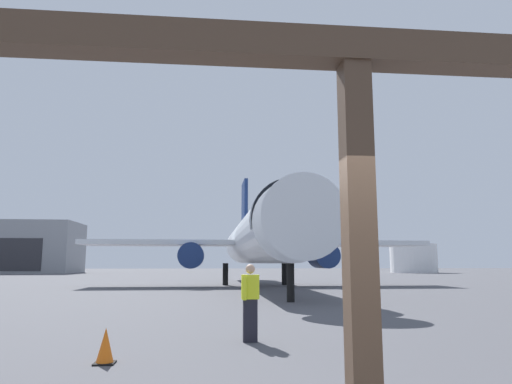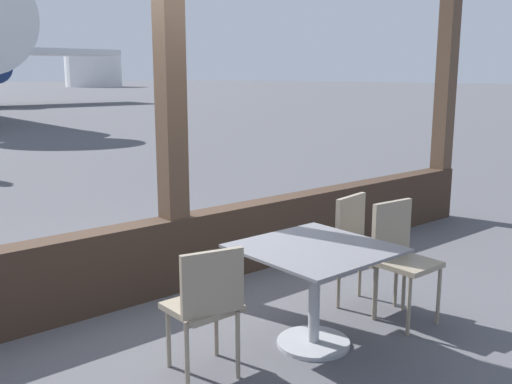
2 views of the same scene
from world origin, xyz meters
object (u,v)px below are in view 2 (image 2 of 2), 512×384
object	(u,v)px
dining_table	(315,281)
cafe_chair_window_left	(360,243)
cafe_chair_window_right	(206,300)
fuel_storage_tank	(93,69)
cafe_chair_aisle_left	(400,251)

from	to	relation	value
dining_table	cafe_chair_window_left	xyz separation A→B (m)	(0.81, 0.27, 0.06)
cafe_chair_window_right	dining_table	bearing A→B (deg)	-7.61
cafe_chair_window_right	fuel_storage_tank	bearing A→B (deg)	65.53
cafe_chair_window_right	cafe_chair_window_left	bearing A→B (deg)	5.59
cafe_chair_aisle_left	dining_table	bearing A→B (deg)	172.66
fuel_storage_tank	cafe_chair_window_left	bearing A→B (deg)	-113.54
cafe_chair_window_left	cafe_chair_window_right	xyz separation A→B (m)	(-1.65, -0.16, -0.02)
cafe_chair_window_right	cafe_chair_aisle_left	world-z (taller)	cafe_chair_aisle_left
cafe_chair_window_left	cafe_chair_window_right	distance (m)	1.66
cafe_chair_window_left	cafe_chair_window_right	world-z (taller)	cafe_chair_window_left
cafe_chair_window_left	cafe_chair_window_right	size ratio (longest dim) A/B	1.06
dining_table	cafe_chair_aisle_left	distance (m)	0.84
cafe_chair_window_right	cafe_chair_aisle_left	bearing A→B (deg)	-7.47
dining_table	fuel_storage_tank	bearing A→B (deg)	66.06
dining_table	cafe_chair_window_right	xyz separation A→B (m)	(-0.84, 0.11, 0.04)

